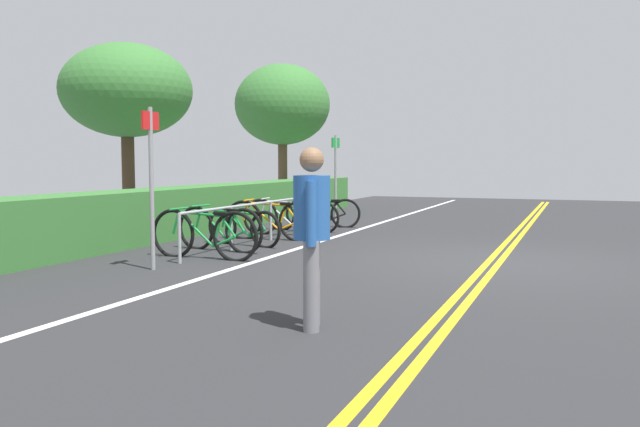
{
  "coord_description": "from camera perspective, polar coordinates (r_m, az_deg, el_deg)",
  "views": [
    {
      "loc": [
        -9.85,
        -1.14,
        1.47
      ],
      "look_at": [
        0.25,
        2.82,
        0.61
      ],
      "focal_mm": 37.35,
      "sensor_mm": 36.0,
      "label": 1
    }
  ],
  "objects": [
    {
      "name": "ground_plane",
      "position": [
        10.03,
        14.7,
        -4.17
      ],
      "size": [
        33.51,
        13.8,
        0.05
      ],
      "primitive_type": "cube",
      "color": "#2B2B2D"
    },
    {
      "name": "sign_post_near",
      "position": [
        9.16,
        -14.26,
        3.45
      ],
      "size": [
        0.36,
        0.06,
        2.18
      ],
      "color": "gray",
      "rests_on": "ground_plane"
    },
    {
      "name": "bicycle_4",
      "position": [
        13.14,
        -2.97,
        -0.31
      ],
      "size": [
        0.46,
        1.78,
        0.76
      ],
      "color": "black",
      "rests_on": "ground_plane"
    },
    {
      "name": "bicycle_0",
      "position": [
        10.11,
        -9.93,
        -1.77
      ],
      "size": [
        0.46,
        1.86,
        0.78
      ],
      "color": "black",
      "rests_on": "ground_plane"
    },
    {
      "name": "centre_line_yellow_outer",
      "position": [
        10.03,
        14.24,
        -4.0
      ],
      "size": [
        30.16,
        0.1,
        0.0
      ],
      "primitive_type": "cube",
      "color": "gold",
      "rests_on": "ground_plane"
    },
    {
      "name": "hedge_backdrop",
      "position": [
        14.62,
        -9.15,
        0.57
      ],
      "size": [
        15.02,
        1.01,
        0.94
      ],
      "primitive_type": "cube",
      "color": "#387533",
      "rests_on": "ground_plane"
    },
    {
      "name": "pedestrian",
      "position": [
        5.78,
        -0.71,
        -1.06
      ],
      "size": [
        0.47,
        0.32,
        1.58
      ],
      "color": "slate",
      "rests_on": "ground_plane"
    },
    {
      "name": "bicycle_5",
      "position": [
        13.87,
        -1.47,
        -0.22
      ],
      "size": [
        0.46,
        1.69,
        0.68
      ],
      "color": "black",
      "rests_on": "ground_plane"
    },
    {
      "name": "bike_rack",
      "position": [
        12.3,
        -4.25,
        0.29
      ],
      "size": [
        6.07,
        0.05,
        0.73
      ],
      "color": "#9EA0A5",
      "rests_on": "ground_plane"
    },
    {
      "name": "bicycle_6",
      "position": [
        14.66,
        0.28,
        0.05
      ],
      "size": [
        0.63,
        1.59,
        0.69
      ],
      "color": "black",
      "rests_on": "ground_plane"
    },
    {
      "name": "tree_far_right",
      "position": [
        20.81,
        -3.24,
        9.26
      ],
      "size": [
        2.94,
        2.94,
        4.44
      ],
      "color": "brown",
      "rests_on": "ground_plane"
    },
    {
      "name": "centre_line_yellow_inner",
      "position": [
        10.01,
        15.15,
        -4.03
      ],
      "size": [
        30.16,
        0.1,
        0.0
      ],
      "primitive_type": "cube",
      "color": "gold",
      "rests_on": "ground_plane"
    },
    {
      "name": "bicycle_2",
      "position": [
        11.59,
        -6.58,
        -1.2
      ],
      "size": [
        0.53,
        1.6,
        0.68
      ],
      "color": "black",
      "rests_on": "ground_plane"
    },
    {
      "name": "bicycle_1",
      "position": [
        10.95,
        -8.59,
        -1.31
      ],
      "size": [
        0.46,
        1.72,
        0.77
      ],
      "color": "black",
      "rests_on": "ground_plane"
    },
    {
      "name": "bicycle_3",
      "position": [
        12.38,
        -4.25,
        -0.58
      ],
      "size": [
        0.46,
        1.84,
        0.78
      ],
      "color": "black",
      "rests_on": "ground_plane"
    },
    {
      "name": "tree_mid",
      "position": [
        15.23,
        -16.25,
        10.02
      ],
      "size": [
        2.83,
        2.83,
        4.0
      ],
      "color": "#473323",
      "rests_on": "ground_plane"
    },
    {
      "name": "bike_lane_stripe_white",
      "position": [
        10.88,
        -2.55,
        -3.2
      ],
      "size": [
        30.16,
        0.12,
        0.0
      ],
      "primitive_type": "cube",
      "color": "white",
      "rests_on": "ground_plane"
    },
    {
      "name": "sign_post_far",
      "position": [
        16.18,
        1.34,
        3.81
      ],
      "size": [
        0.36,
        0.09,
        2.08
      ],
      "color": "gray",
      "rests_on": "ground_plane"
    }
  ]
}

